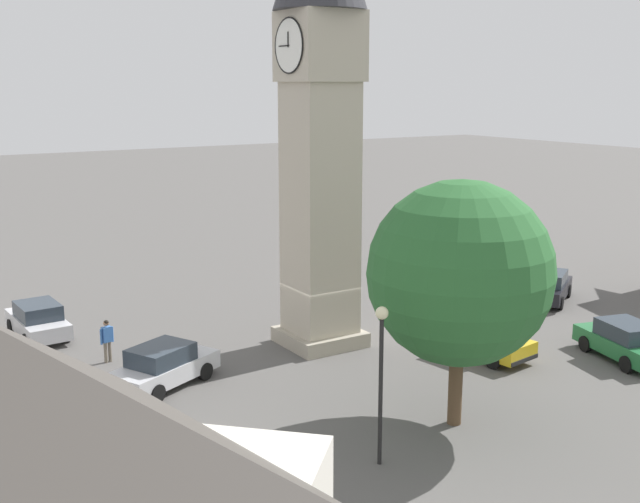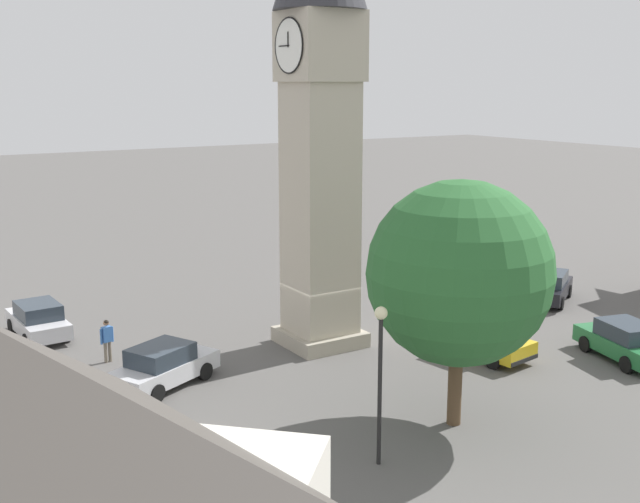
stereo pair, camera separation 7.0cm
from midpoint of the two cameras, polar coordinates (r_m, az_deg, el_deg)
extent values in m
plane|color=#565451|center=(32.45, -0.06, -6.73)|extent=(200.00, 200.00, 0.00)
cube|color=#A59C89|center=(32.36, -0.06, -6.23)|extent=(2.99, 2.99, 0.60)
cube|color=#B7AD99|center=(31.10, -0.06, 3.05)|extent=(2.39, 2.39, 9.97)
cube|color=#B7AD99|center=(30.75, -0.07, 14.73)|extent=(2.68, 2.68, 2.63)
cylinder|color=white|center=(30.04, -2.36, 14.78)|extent=(2.01, 0.04, 2.01)
torus|color=black|center=(30.04, -2.37, 14.79)|extent=(2.07, 0.06, 2.07)
cube|color=black|center=(30.03, -2.43, 15.21)|extent=(0.05, 0.02, 0.56)
cube|color=black|center=(30.28, -2.72, 14.76)|extent=(0.76, 0.02, 0.04)
cylinder|color=white|center=(31.50, 2.11, 14.66)|extent=(2.01, 0.04, 2.01)
torus|color=black|center=(31.51, 2.13, 14.66)|extent=(2.07, 0.06, 2.07)
cube|color=#236B38|center=(32.66, 21.20, -6.37)|extent=(4.39, 2.67, 0.64)
cube|color=#28333D|center=(32.37, 21.45, -5.40)|extent=(2.42, 2.04, 0.64)
cylinder|color=black|center=(33.18, 18.75, -6.39)|extent=(0.67, 0.37, 0.64)
cylinder|color=black|center=(34.13, 20.93, -6.04)|extent=(0.67, 0.37, 0.64)
cylinder|color=black|center=(31.36, 21.42, -7.66)|extent=(0.67, 0.37, 0.64)
cube|color=black|center=(34.23, 19.06, -5.76)|extent=(0.53, 1.64, 0.16)
cube|color=black|center=(40.06, 16.26, -2.69)|extent=(3.63, 4.37, 0.64)
cube|color=#28333D|center=(39.77, 16.28, -1.87)|extent=(2.44, 2.61, 0.64)
cylinder|color=black|center=(41.43, 15.43, -2.54)|extent=(0.53, 0.66, 0.64)
cylinder|color=black|center=(41.20, 17.62, -2.76)|extent=(0.53, 0.66, 0.64)
cylinder|color=black|center=(39.08, 14.78, -3.38)|extent=(0.53, 0.66, 0.64)
cylinder|color=black|center=(38.84, 17.10, -3.61)|extent=(0.53, 0.66, 0.64)
cube|color=black|center=(42.05, 16.70, -2.33)|extent=(1.47, 0.99, 0.16)
cube|color=white|center=(44.04, 9.86, -1.06)|extent=(2.45, 4.35, 0.64)
cube|color=#28333D|center=(43.79, 9.77, -0.30)|extent=(1.93, 2.36, 0.64)
cylinder|color=black|center=(45.53, 9.98, -0.98)|extent=(0.34, 0.67, 0.64)
cylinder|color=black|center=(44.62, 11.62, -1.31)|extent=(0.34, 0.67, 0.64)
cylinder|color=black|center=(43.63, 8.03, -1.49)|extent=(0.34, 0.67, 0.64)
cylinder|color=black|center=(42.68, 9.70, -1.85)|extent=(0.34, 0.67, 0.64)
cube|color=black|center=(45.69, 11.38, -0.93)|extent=(1.66, 0.43, 0.16)
cube|color=silver|center=(28.43, -11.35, -8.49)|extent=(3.29, 4.43, 0.64)
cube|color=#28333D|center=(28.12, -11.61, -7.39)|extent=(2.31, 2.57, 0.64)
cylinder|color=black|center=(29.88, -10.81, -8.00)|extent=(0.47, 0.67, 0.64)
cylinder|color=black|center=(28.86, -8.46, -8.64)|extent=(0.47, 0.67, 0.64)
cylinder|color=black|center=(28.26, -14.25, -9.35)|extent=(0.47, 0.67, 0.64)
cylinder|color=black|center=(27.19, -11.89, -10.10)|extent=(0.47, 0.67, 0.64)
cube|color=black|center=(29.90, -8.64, -7.80)|extent=(1.56, 0.82, 0.16)
cube|color=silver|center=(35.13, -19.94, -4.99)|extent=(4.18, 1.89, 0.64)
cube|color=#28333D|center=(34.82, -19.95, -4.08)|extent=(2.17, 1.66, 0.64)
cylinder|color=black|center=(36.18, -21.65, -5.08)|extent=(0.65, 0.25, 0.64)
cylinder|color=black|center=(36.55, -19.21, -4.73)|extent=(0.65, 0.25, 0.64)
cylinder|color=black|center=(33.89, -20.66, -6.15)|extent=(0.65, 0.25, 0.64)
cylinder|color=black|center=(34.27, -18.07, -5.75)|extent=(0.65, 0.25, 0.64)
cube|color=black|center=(37.08, -20.75, -4.53)|extent=(0.20, 1.67, 0.16)
cube|color=gold|center=(31.52, 11.59, -6.43)|extent=(4.30, 2.28, 0.64)
cube|color=#28333D|center=(31.42, 11.42, -5.30)|extent=(2.30, 1.85, 0.64)
cylinder|color=black|center=(31.54, 14.24, -7.07)|extent=(0.67, 0.31, 0.64)
cylinder|color=black|center=(30.31, 12.47, -7.78)|extent=(0.67, 0.31, 0.64)
cylinder|color=black|center=(32.92, 10.74, -6.09)|extent=(0.67, 0.31, 0.64)
cylinder|color=black|center=(31.74, 8.91, -6.71)|extent=(0.67, 0.31, 0.64)
cube|color=black|center=(30.48, 14.58, -7.67)|extent=(0.36, 1.67, 0.16)
cylinder|color=#706656|center=(31.29, -15.43, -7.12)|extent=(0.13, 0.13, 0.82)
cylinder|color=#706656|center=(31.37, -15.15, -7.05)|extent=(0.13, 0.13, 0.82)
cube|color=#386BB7|center=(31.11, -15.36, -5.85)|extent=(0.29, 0.40, 0.60)
cylinder|color=#386BB7|center=(31.02, -15.73, -6.02)|extent=(0.09, 0.09, 0.60)
cylinder|color=#386BB7|center=(31.23, -14.98, -5.85)|extent=(0.09, 0.09, 0.60)
sphere|color=#9E7051|center=(30.98, -15.41, -5.06)|extent=(0.22, 0.22, 0.22)
sphere|color=black|center=(30.96, -15.40, -5.03)|extent=(0.20, 0.20, 0.20)
cylinder|color=brown|center=(25.02, 9.79, -9.22)|extent=(0.44, 0.44, 2.90)
sphere|color=#28602D|center=(24.00, 10.08, -1.54)|extent=(5.70, 5.70, 5.70)
cylinder|color=black|center=(21.99, 4.35, -10.26)|extent=(0.12, 0.12, 4.25)
sphere|color=beige|center=(21.22, 4.45, -4.49)|extent=(0.36, 0.36, 0.36)
camera|label=1|loc=(0.04, -90.06, -0.01)|focal=43.85mm
camera|label=2|loc=(0.04, 89.94, 0.01)|focal=43.85mm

